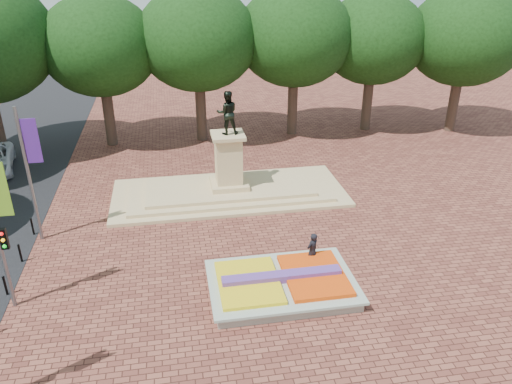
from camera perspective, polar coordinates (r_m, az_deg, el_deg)
The scene contains 5 objects.
ground at distance 23.63m, azimuth -0.54°, elevation -8.62°, with size 90.00×90.00×0.00m, color brown.
flower_bed at distance 21.98m, azimuth 3.03°, elevation -10.40°, with size 6.30×4.30×0.91m.
monument at distance 30.15m, azimuth -3.10°, elevation 1.22°, with size 14.00×6.00×6.40m.
tree_row_back at distance 38.28m, azimuth -1.70°, elevation 15.58°, with size 44.80×8.80×10.43m.
pedestrian at distance 23.31m, azimuth 6.44°, elevation -6.69°, with size 0.66×0.43×1.80m, color black.
Camera 1 is at (-3.23, -19.30, 13.25)m, focal length 35.00 mm.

